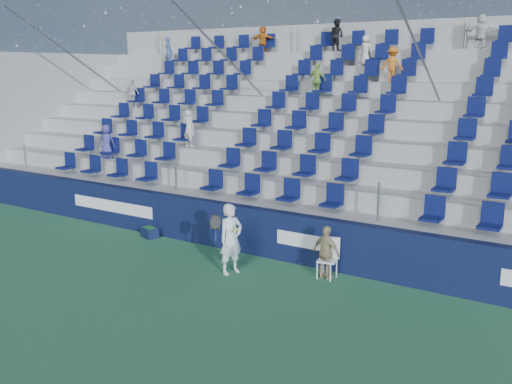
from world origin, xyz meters
TOP-DOWN VIEW (x-y plane):
  - ground at (0.00, 0.00)m, footprint 70.00×70.00m
  - sponsor_wall at (0.00, 3.15)m, footprint 24.00×0.32m
  - grandstand at (0.00, 8.24)m, footprint 24.00×8.17m
  - tennis_player at (0.25, 1.67)m, footprint 0.69×0.69m
  - line_judge_chair at (2.25, 2.65)m, footprint 0.48×0.50m
  - line_judge at (2.25, 2.50)m, footprint 0.77×0.46m
  - ball_bin at (-3.30, 2.75)m, footprint 0.59×0.49m

SIDE VIEW (x-z plane):
  - ground at x=0.00m, z-range 0.00..0.00m
  - ball_bin at x=-3.30m, z-range 0.01..0.30m
  - line_judge_chair at x=2.25m, z-range 0.06..0.98m
  - sponsor_wall at x=0.00m, z-range 0.00..1.20m
  - line_judge at x=2.25m, z-range 0.00..1.23m
  - tennis_player at x=0.25m, z-range 0.00..1.64m
  - grandstand at x=0.00m, z-range -1.18..5.45m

